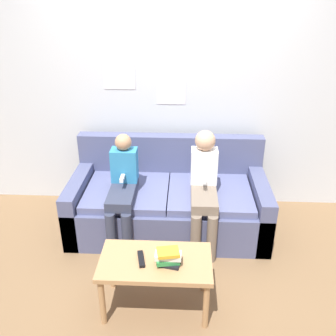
{
  "coord_description": "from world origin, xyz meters",
  "views": [
    {
      "loc": [
        0.15,
        -2.61,
        2.21
      ],
      "look_at": [
        0.0,
        0.44,
        0.71
      ],
      "focal_mm": 40.0,
      "sensor_mm": 36.0,
      "label": 1
    }
  ],
  "objects_px": {
    "couch": "(169,202)",
    "person_right": "(204,184)",
    "person_left": "(123,187)",
    "tv_remote": "(141,259)",
    "coffee_table": "(156,266)"
  },
  "relations": [
    {
      "from": "coffee_table",
      "to": "person_right",
      "type": "xyz_separation_m",
      "value": [
        0.37,
        0.86,
        0.22
      ]
    },
    {
      "from": "tv_remote",
      "to": "couch",
      "type": "bearing_deg",
      "value": 70.21
    },
    {
      "from": "couch",
      "to": "person_right",
      "type": "bearing_deg",
      "value": -33.04
    },
    {
      "from": "tv_remote",
      "to": "person_right",
      "type": "bearing_deg",
      "value": 49.25
    },
    {
      "from": "couch",
      "to": "person_right",
      "type": "distance_m",
      "value": 0.51
    },
    {
      "from": "person_left",
      "to": "tv_remote",
      "type": "bearing_deg",
      "value": -72.92
    },
    {
      "from": "coffee_table",
      "to": "person_left",
      "type": "xyz_separation_m",
      "value": [
        -0.37,
        0.85,
        0.18
      ]
    },
    {
      "from": "person_right",
      "to": "tv_remote",
      "type": "relative_size",
      "value": 6.04
    },
    {
      "from": "person_right",
      "to": "tv_remote",
      "type": "bearing_deg",
      "value": -118.65
    },
    {
      "from": "person_right",
      "to": "coffee_table",
      "type": "bearing_deg",
      "value": -113.42
    },
    {
      "from": "person_left",
      "to": "person_right",
      "type": "xyz_separation_m",
      "value": [
        0.74,
        0.01,
        0.04
      ]
    },
    {
      "from": "person_right",
      "to": "tv_remote",
      "type": "xyz_separation_m",
      "value": [
        -0.48,
        -0.87,
        -0.15
      ]
    },
    {
      "from": "coffee_table",
      "to": "person_right",
      "type": "distance_m",
      "value": 0.97
    },
    {
      "from": "couch",
      "to": "person_left",
      "type": "height_order",
      "value": "person_left"
    },
    {
      "from": "person_right",
      "to": "tv_remote",
      "type": "distance_m",
      "value": 1.0
    }
  ]
}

